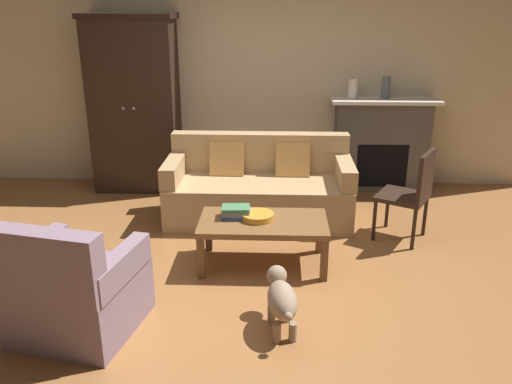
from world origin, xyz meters
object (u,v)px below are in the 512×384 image
at_px(mantel_vase_cream, 353,88).
at_px(mantel_vase_slate, 386,88).
at_px(couch, 259,190).
at_px(coffee_table, 263,226).
at_px(armchair_near_left, 75,291).
at_px(side_chair_wooden, 412,190).
at_px(dog, 281,298).
at_px(armoire, 135,104).
at_px(book_stack, 236,212).
at_px(fireplace, 381,144).
at_px(fruit_bowl, 258,216).

xyz_separation_m(mantel_vase_cream, mantel_vase_slate, (0.38, 0.00, 0.01)).
height_order(couch, coffee_table, couch).
distance_m(coffee_table, mantel_vase_slate, 2.61).
distance_m(couch, mantel_vase_slate, 1.97).
xyz_separation_m(armchair_near_left, side_chair_wooden, (2.66, 1.61, 0.20)).
xyz_separation_m(couch, side_chair_wooden, (1.46, -0.50, 0.19)).
relative_size(armchair_near_left, side_chair_wooden, 1.01).
bearing_deg(dog, armoire, 120.47).
bearing_deg(couch, book_stack, -99.31).
bearing_deg(book_stack, armchair_near_left, -133.08).
bearing_deg(fireplace, couch, -145.16).
height_order(fruit_bowl, side_chair_wooden, side_chair_wooden).
height_order(couch, mantel_vase_cream, mantel_vase_cream).
bearing_deg(dog, couch, 96.33).
bearing_deg(armchair_near_left, dog, 3.28).
height_order(mantel_vase_slate, armchair_near_left, mantel_vase_slate).
xyz_separation_m(coffee_table, book_stack, (-0.24, 0.06, 0.10)).
bearing_deg(mantel_vase_cream, mantel_vase_slate, 0.00).
bearing_deg(fruit_bowl, mantel_vase_slate, 54.96).
relative_size(couch, side_chair_wooden, 2.14).
relative_size(fruit_bowl, mantel_vase_cream, 1.23).
bearing_deg(mantel_vase_slate, coffee_table, -123.74).
xyz_separation_m(side_chair_wooden, dog, (-1.24, -1.53, -0.27)).
distance_m(armoire, mantel_vase_slate, 2.96).
height_order(fireplace, side_chair_wooden, fireplace).
bearing_deg(book_stack, fireplace, 51.38).
height_order(coffee_table, mantel_vase_slate, mantel_vase_slate).
bearing_deg(coffee_table, fruit_bowl, 152.76).
relative_size(mantel_vase_slate, dog, 0.44).
bearing_deg(fireplace, armoire, -178.49).
bearing_deg(armoire, fruit_bowl, -52.00).
distance_m(fireplace, armoire, 2.99).
relative_size(fireplace, armoire, 0.61).
distance_m(fireplace, fruit_bowl, 2.49).
xyz_separation_m(book_stack, armchair_near_left, (-1.03, -1.10, -0.16)).
height_order(book_stack, side_chair_wooden, side_chair_wooden).
height_order(coffee_table, armchair_near_left, armchair_near_left).
height_order(couch, mantel_vase_slate, mantel_vase_slate).
xyz_separation_m(couch, fruit_bowl, (0.02, -1.04, 0.13)).
height_order(fruit_bowl, armchair_near_left, armchair_near_left).
distance_m(armoire, dog, 3.51).
bearing_deg(fruit_bowl, coffee_table, -27.24).
height_order(armoire, mantel_vase_cream, armoire).
bearing_deg(couch, side_chair_wooden, -18.87).
relative_size(fireplace, mantel_vase_cream, 5.52).
distance_m(armoire, couch, 1.91).
height_order(armoire, side_chair_wooden, armoire).
distance_m(armoire, coffee_table, 2.63).
relative_size(armoire, mantel_vase_slate, 8.32).
bearing_deg(armchair_near_left, fruit_bowl, 41.33).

